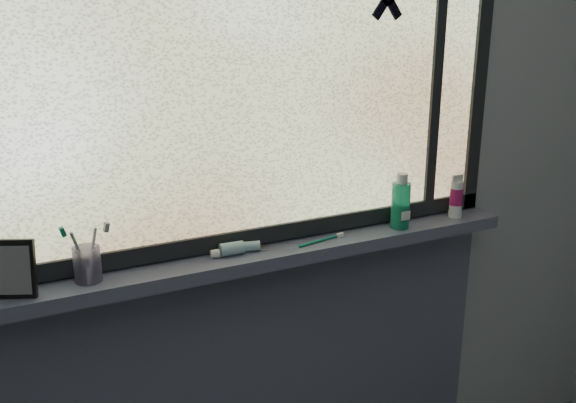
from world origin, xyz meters
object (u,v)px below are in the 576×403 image
Objects in this scene: cream_tube at (456,195)px; toothbrush_cup at (87,264)px; vanity_mirror at (11,269)px; mouthwash_bottle at (401,201)px.

toothbrush_cup is at bearing 179.40° from cream_tube.
vanity_mirror is 0.18m from toothbrush_cup.
vanity_mirror is at bearing 179.63° from mouthwash_bottle.
vanity_mirror is 1.37m from cream_tube.
mouthwash_bottle is 0.23m from cream_tube.
toothbrush_cup is at bearing 28.03° from vanity_mirror.
cream_tube reaches higher than toothbrush_cup.
cream_tube is (1.19, -0.01, 0.03)m from toothbrush_cup.
mouthwash_bottle is (1.14, -0.01, 0.02)m from vanity_mirror.
cream_tube is at bearing 24.03° from vanity_mirror.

